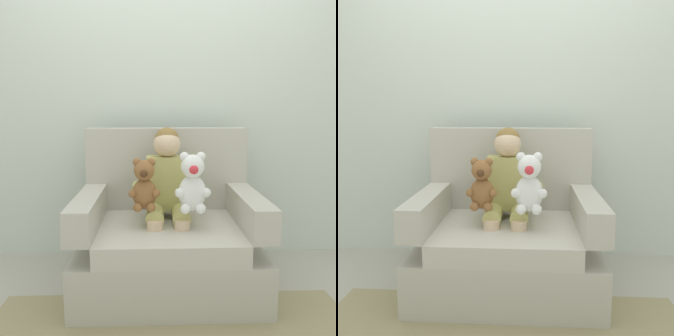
% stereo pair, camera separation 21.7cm
% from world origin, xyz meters
% --- Properties ---
extents(ground_plane, '(8.00, 8.00, 0.00)m').
position_xyz_m(ground_plane, '(0.00, 0.00, 0.00)').
color(ground_plane, '#ADA89E').
extents(back_wall, '(6.00, 0.10, 2.60)m').
position_xyz_m(back_wall, '(0.00, 0.65, 1.30)').
color(back_wall, silver).
rests_on(back_wall, ground).
extents(armchair, '(1.11, 0.86, 1.00)m').
position_xyz_m(armchair, '(0.00, 0.05, 0.31)').
color(armchair, '#BCB7AD').
rests_on(armchair, ground).
extents(seated_child, '(0.45, 0.39, 0.82)m').
position_xyz_m(seated_child, '(-0.01, 0.06, 0.64)').
color(seated_child, tan).
rests_on(seated_child, armchair).
extents(plush_white, '(0.21, 0.17, 0.35)m').
position_xyz_m(plush_white, '(0.13, -0.13, 0.70)').
color(plush_white, white).
rests_on(plush_white, armchair).
extents(plush_brown, '(0.18, 0.15, 0.31)m').
position_xyz_m(plush_brown, '(-0.15, -0.09, 0.68)').
color(plush_brown, brown).
rests_on(plush_brown, armchair).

